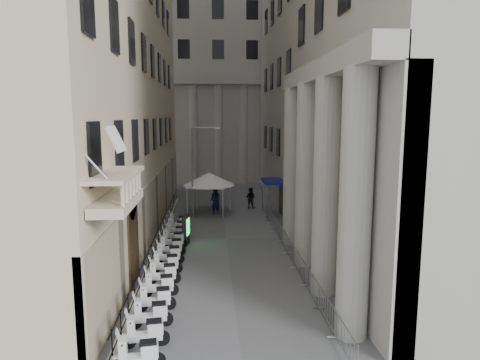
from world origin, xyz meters
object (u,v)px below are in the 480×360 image
object	(u,v)px
security_tent	(205,179)
pedestrian_b	(250,198)
info_kiosk	(186,230)
pedestrian_a	(215,203)
street_lamp	(195,165)

from	to	relation	value
security_tent	pedestrian_b	distance (m)	4.70
security_tent	pedestrian_b	size ratio (longest dim) A/B	2.30
info_kiosk	pedestrian_a	distance (m)	8.77
security_tent	pedestrian_b	world-z (taller)	security_tent
info_kiosk	pedestrian_a	xyz separation A→B (m)	(2.00, 8.54, 0.01)
info_kiosk	pedestrian_b	distance (m)	11.96
street_lamp	info_kiosk	size ratio (longest dim) A/B	3.81
street_lamp	pedestrian_a	distance (m)	3.86
pedestrian_b	pedestrian_a	bearing A→B (deg)	61.10
street_lamp	pedestrian_b	world-z (taller)	street_lamp
info_kiosk	pedestrian_b	size ratio (longest dim) A/B	1.03
street_lamp	pedestrian_b	size ratio (longest dim) A/B	3.92
security_tent	pedestrian_b	bearing A→B (deg)	18.72
info_kiosk	pedestrian_a	size ratio (longest dim) A/B	0.98
security_tent	pedestrian_a	size ratio (longest dim) A/B	2.19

